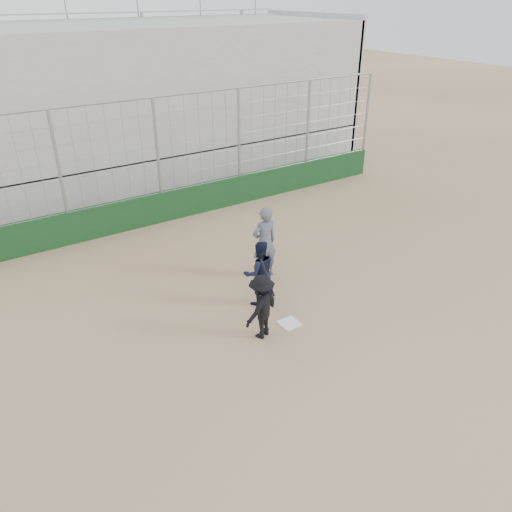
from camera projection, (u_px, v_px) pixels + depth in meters
ground at (289, 324)px, 11.52m from camera, size 90.00×90.00×0.00m
home_plate at (289, 323)px, 11.52m from camera, size 0.44×0.44×0.02m
backstop at (161, 194)px, 16.23m from camera, size 18.10×0.25×4.04m
bleachers at (103, 106)px, 18.95m from camera, size 20.25×6.70×6.98m
batter_at_plate at (262, 307)px, 10.79m from camera, size 1.11×0.87×1.69m
catcher_crouched at (259, 283)px, 12.03m from camera, size 0.92×0.77×1.14m
umpire at (264, 246)px, 13.05m from camera, size 0.73×0.48×1.79m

